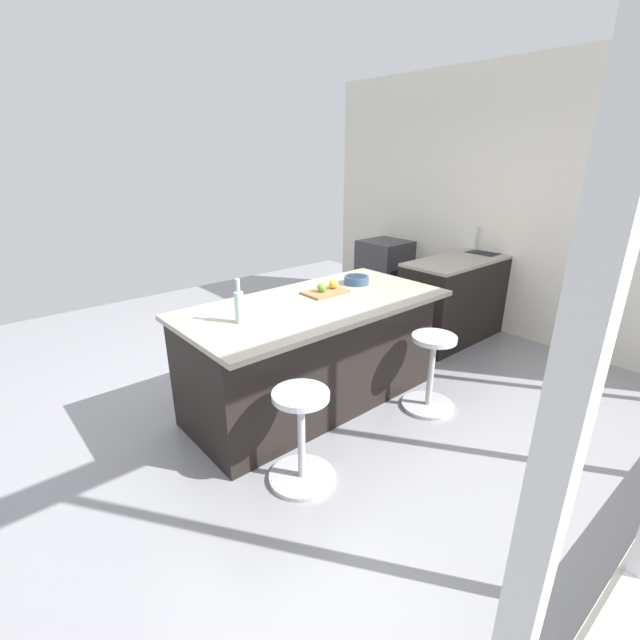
% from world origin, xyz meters
% --- Properties ---
extents(ground_plane, '(7.74, 7.74, 0.00)m').
position_xyz_m(ground_plane, '(0.00, 0.00, 0.00)').
color(ground_plane, gray).
extents(interior_partition_left, '(0.12, 4.95, 2.96)m').
position_xyz_m(interior_partition_left, '(-2.98, 0.00, 1.48)').
color(interior_partition_left, silver).
rests_on(interior_partition_left, ground_plane).
extents(sink_cabinet, '(2.00, 0.60, 1.21)m').
position_xyz_m(sink_cabinet, '(-2.63, 0.02, 0.47)').
color(sink_cabinet, black).
rests_on(sink_cabinet, ground_plane).
extents(oven_range, '(0.60, 0.61, 0.90)m').
position_xyz_m(oven_range, '(-2.63, -1.32, 0.45)').
color(oven_range, '#38383D').
rests_on(oven_range, ground_plane).
extents(kitchen_island, '(2.16, 1.06, 0.92)m').
position_xyz_m(kitchen_island, '(-0.16, 0.07, 0.46)').
color(kitchen_island, black).
rests_on(kitchen_island, ground_plane).
extents(stool_by_window, '(0.44, 0.44, 0.65)m').
position_xyz_m(stool_by_window, '(-0.84, 0.78, 0.31)').
color(stool_by_window, '#B7B7BC').
rests_on(stool_by_window, ground_plane).
extents(stool_middle, '(0.44, 0.44, 0.65)m').
position_xyz_m(stool_middle, '(0.53, 0.78, 0.31)').
color(stool_middle, '#B7B7BC').
rests_on(stool_middle, ground_plane).
extents(cutting_board, '(0.36, 0.24, 0.02)m').
position_xyz_m(cutting_board, '(-0.37, -0.01, 0.93)').
color(cutting_board, olive).
rests_on(cutting_board, kitchen_island).
extents(apple_green, '(0.08, 0.08, 0.08)m').
position_xyz_m(apple_green, '(-0.33, -0.01, 0.98)').
color(apple_green, '#609E2D').
rests_on(apple_green, cutting_board).
extents(apple_yellow, '(0.08, 0.08, 0.08)m').
position_xyz_m(apple_yellow, '(-0.47, -0.02, 0.98)').
color(apple_yellow, gold).
rests_on(apple_yellow, cutting_board).
extents(water_bottle, '(0.06, 0.06, 0.31)m').
position_xyz_m(water_bottle, '(0.53, 0.12, 1.04)').
color(water_bottle, silver).
rests_on(water_bottle, kitchen_island).
extents(fruit_bowl, '(0.22, 0.22, 0.07)m').
position_xyz_m(fruit_bowl, '(-0.77, -0.04, 0.96)').
color(fruit_bowl, '#334C6B').
rests_on(fruit_bowl, kitchen_island).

